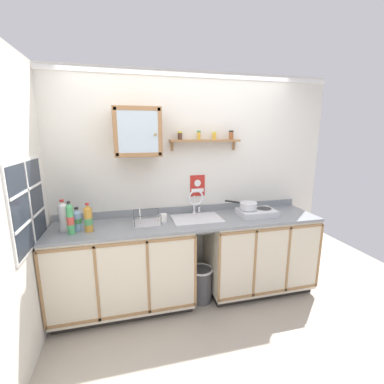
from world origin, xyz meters
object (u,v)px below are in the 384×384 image
bottle_juice_amber_2 (88,219)px  warning_sign (197,186)px  bottle_opaque_white_0 (63,216)px  trash_bin (201,283)px  wall_cabinet (137,132)px  bottle_soda_green_3 (70,219)px  hot_plate_stove (257,212)px  mug (163,218)px  bottle_water_blue_1 (77,220)px  saucepan (248,206)px  dish_rack (146,221)px  sink (197,220)px

bottle_juice_amber_2 → warning_sign: 1.25m
bottle_opaque_white_0 → trash_bin: bearing=-1.9°
wall_cabinet → bottle_soda_green_3: bearing=-158.8°
bottle_soda_green_3 → wall_cabinet: bearing=21.2°
bottle_opaque_white_0 → trash_bin: bottle_opaque_white_0 is taller
bottle_juice_amber_2 → trash_bin: bearing=1.0°
hot_plate_stove → bottle_soda_green_3: 1.96m
bottle_soda_green_3 → bottle_juice_amber_2: bearing=11.7°
bottle_soda_green_3 → wall_cabinet: 1.06m
mug → wall_cabinet: size_ratio=0.22×
bottle_opaque_white_0 → bottle_water_blue_1: size_ratio=1.36×
saucepan → warning_sign: bearing=151.6°
hot_plate_stove → bottle_water_blue_1: (-1.92, -0.00, 0.07)m
dish_rack → bottle_water_blue_1: bearing=-177.8°
bottle_water_blue_1 → warning_sign: warning_sign is taller
bottle_water_blue_1 → mug: size_ratio=2.22×
wall_cabinet → saucepan: bearing=-6.2°
bottle_opaque_white_0 → dish_rack: (0.78, 0.03, -0.12)m
sink → warning_sign: (0.08, 0.26, 0.34)m
hot_plate_stove → bottle_juice_amber_2: bottle_juice_amber_2 is taller
mug → warning_sign: size_ratio=0.42×
bottle_opaque_white_0 → warning_sign: (1.41, 0.31, 0.17)m
mug → trash_bin: size_ratio=0.26×
saucepan → wall_cabinet: wall_cabinet is taller
bottle_opaque_white_0 → bottle_water_blue_1: bearing=0.6°
bottle_soda_green_3 → wall_cabinet: (0.66, 0.26, 0.79)m
hot_plate_stove → bottle_juice_amber_2: bearing=-177.8°
bottle_soda_green_3 → trash_bin: (1.28, 0.05, -0.89)m
bottle_soda_green_3 → warning_sign: size_ratio=1.27×
sink → bottle_soda_green_3: (-1.26, -0.15, 0.16)m
bottle_opaque_white_0 → dish_rack: 0.79m
hot_plate_stove → trash_bin: 1.03m
bottle_water_blue_1 → wall_cabinet: wall_cabinet is taller
dish_rack → hot_plate_stove: bearing=-1.0°
trash_bin → warning_sign: bearing=81.4°
mug → bottle_opaque_white_0: bearing=-177.7°
bottle_juice_amber_2 → trash_bin: size_ratio=0.71×
bottle_soda_green_3 → hot_plate_stove: bearing=3.0°
bottle_juice_amber_2 → bottle_water_blue_1: bearing=149.1°
bottle_opaque_white_0 → bottle_soda_green_3: bearing=-50.6°
bottle_juice_amber_2 → trash_bin: bottle_juice_amber_2 is taller
saucepan → hot_plate_stove: bearing=-13.5°
hot_plate_stove → dish_rack: dish_rack is taller
sink → dish_rack: bearing=-177.1°
bottle_water_blue_1 → saucepan: bearing=0.9°
dish_rack → trash_bin: size_ratio=0.72×
wall_cabinet → trash_bin: wall_cabinet is taller
bottle_opaque_white_0 → wall_cabinet: (0.74, 0.16, 0.79)m
wall_cabinet → warning_sign: 0.93m
hot_plate_stove → bottle_water_blue_1: 1.92m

